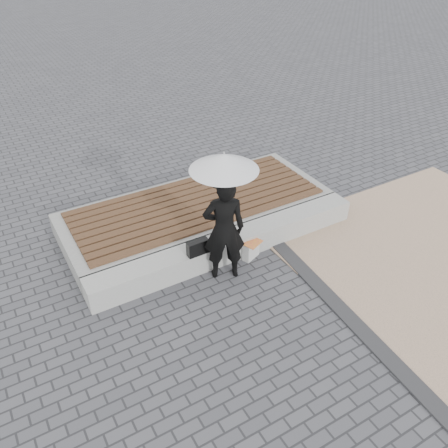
{
  "coord_description": "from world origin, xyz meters",
  "views": [
    {
      "loc": [
        -3.26,
        -3.81,
        5.02
      ],
      "look_at": [
        -0.34,
        1.2,
        1.0
      ],
      "focal_mm": 37.22,
      "sensor_mm": 36.0,
      "label": 1
    }
  ],
  "objects_px": {
    "parasol": "(224,162)",
    "seating_ledge": "(230,245)",
    "handbag": "(198,247)",
    "woman": "(224,229)",
    "canvas_tote": "(251,249)"
  },
  "relations": [
    {
      "from": "handbag",
      "to": "canvas_tote",
      "type": "relative_size",
      "value": 1.06
    },
    {
      "from": "woman",
      "to": "parasol",
      "type": "distance_m",
      "value": 1.15
    },
    {
      "from": "woman",
      "to": "parasol",
      "type": "xyz_separation_m",
      "value": [
        -0.0,
        -0.0,
        1.15
      ]
    },
    {
      "from": "seating_ledge",
      "to": "handbag",
      "type": "relative_size",
      "value": 13.9
    },
    {
      "from": "woman",
      "to": "seating_ledge",
      "type": "bearing_deg",
      "value": -108.43
    },
    {
      "from": "handbag",
      "to": "canvas_tote",
      "type": "xyz_separation_m",
      "value": [
        0.96,
        -0.09,
        -0.36
      ]
    },
    {
      "from": "woman",
      "to": "canvas_tote",
      "type": "height_order",
      "value": "woman"
    },
    {
      "from": "seating_ledge",
      "to": "woman",
      "type": "height_order",
      "value": "woman"
    },
    {
      "from": "handbag",
      "to": "parasol",
      "type": "bearing_deg",
      "value": -35.12
    },
    {
      "from": "seating_ledge",
      "to": "handbag",
      "type": "height_order",
      "value": "handbag"
    },
    {
      "from": "woman",
      "to": "canvas_tote",
      "type": "xyz_separation_m",
      "value": [
        0.62,
        0.15,
        -0.73
      ]
    },
    {
      "from": "parasol",
      "to": "handbag",
      "type": "xyz_separation_m",
      "value": [
        -0.34,
        0.23,
        -1.53
      ]
    },
    {
      "from": "parasol",
      "to": "seating_ledge",
      "type": "bearing_deg",
      "value": 49.44
    },
    {
      "from": "seating_ledge",
      "to": "parasol",
      "type": "distance_m",
      "value": 1.93
    },
    {
      "from": "canvas_tote",
      "to": "seating_ledge",
      "type": "bearing_deg",
      "value": 115.54
    }
  ]
}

